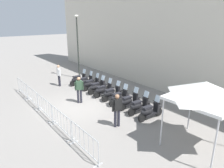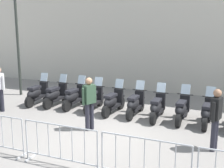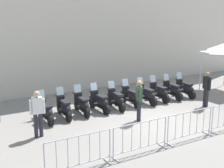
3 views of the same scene
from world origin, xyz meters
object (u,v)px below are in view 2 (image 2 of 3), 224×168
at_px(barrier_segment_3, 144,161).
at_px(officer_mid_plaza, 216,116).
at_px(motorcycle_3, 93,99).
at_px(motorcycle_8, 207,113).
at_px(barrier_segment_2, 60,146).
at_px(motorcycle_5, 135,104).
at_px(motorcycle_7, 182,110).
at_px(motorcycle_4, 113,102).
at_px(motorcycle_1, 56,95).
at_px(motorcycle_2, 74,97).
at_px(motorcycle_6, 157,107).
at_px(street_lamp, 16,22).
at_px(motorcycle_0, 37,94).
at_px(officer_near_row_end, 89,101).

height_order(barrier_segment_3, officer_mid_plaza, officer_mid_plaza).
bearing_deg(motorcycle_3, motorcycle_8, -1.85).
height_order(motorcycle_3, barrier_segment_3, motorcycle_3).
bearing_deg(barrier_segment_2, motorcycle_5, 83.01).
bearing_deg(motorcycle_5, motorcycle_7, -1.78).
relative_size(motorcycle_4, motorcycle_5, 1.00).
distance_m(motorcycle_1, barrier_segment_3, 6.76).
bearing_deg(motorcycle_3, motorcycle_5, -1.05).
relative_size(motorcycle_2, barrier_segment_3, 0.84).
height_order(motorcycle_1, motorcycle_6, same).
bearing_deg(motorcycle_8, barrier_segment_3, -102.69).
bearing_deg(street_lamp, motorcycle_1, -21.26).
relative_size(motorcycle_2, motorcycle_8, 1.00).
height_order(motorcycle_5, motorcycle_6, same).
bearing_deg(officer_mid_plaza, motorcycle_7, 120.98).
height_order(motorcycle_2, barrier_segment_3, motorcycle_2).
bearing_deg(motorcycle_7, motorcycle_3, 178.59).
relative_size(motorcycle_0, officer_mid_plaza, 0.99).
bearing_deg(motorcycle_6, motorcycle_3, 176.94).
bearing_deg(motorcycle_0, officer_near_row_end, -29.70).
bearing_deg(barrier_segment_2, officer_near_row_end, 99.25).
distance_m(motorcycle_8, officer_near_row_end, 3.97).
bearing_deg(motorcycle_0, motorcycle_6, -1.32).
xyz_separation_m(barrier_segment_2, street_lamp, (-5.42, 5.45, 2.83)).
xyz_separation_m(motorcycle_5, motorcycle_8, (2.57, -0.11, 0.00)).
distance_m(barrier_segment_2, barrier_segment_3, 2.13).
distance_m(motorcycle_1, barrier_segment_2, 5.32).
bearing_deg(officer_mid_plaza, motorcycle_1, 161.41).
xyz_separation_m(motorcycle_6, officer_near_row_end, (-1.80, -1.79, 0.53)).
distance_m(motorcycle_2, motorcycle_4, 1.72).
height_order(motorcycle_3, motorcycle_8, same).
height_order(motorcycle_1, motorcycle_4, same).
distance_m(motorcycle_4, street_lamp, 5.97).
bearing_deg(motorcycle_3, motorcycle_2, 175.05).
height_order(motorcycle_0, officer_mid_plaza, officer_mid_plaza).
distance_m(officer_near_row_end, officer_mid_plaza, 3.85).
relative_size(motorcycle_7, barrier_segment_3, 0.84).
bearing_deg(motorcycle_8, motorcycle_6, 179.97).
height_order(motorcycle_2, motorcycle_4, same).
xyz_separation_m(motorcycle_5, officer_mid_plaza, (2.91, -2.04, 0.53)).
bearing_deg(motorcycle_6, barrier_segment_2, -108.10).
distance_m(motorcycle_4, motorcycle_8, 3.43).
bearing_deg(motorcycle_1, motorcycle_3, -1.95).
xyz_separation_m(motorcycle_1, barrier_segment_3, (5.03, -4.52, 0.07)).
height_order(barrier_segment_2, barrier_segment_3, same).
bearing_deg(motorcycle_8, street_lamp, 172.13).
relative_size(motorcycle_1, motorcycle_2, 1.00).
bearing_deg(motorcycle_2, motorcycle_1, -178.92).
bearing_deg(street_lamp, motorcycle_2, -15.93).
distance_m(motorcycle_3, barrier_segment_3, 5.55).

